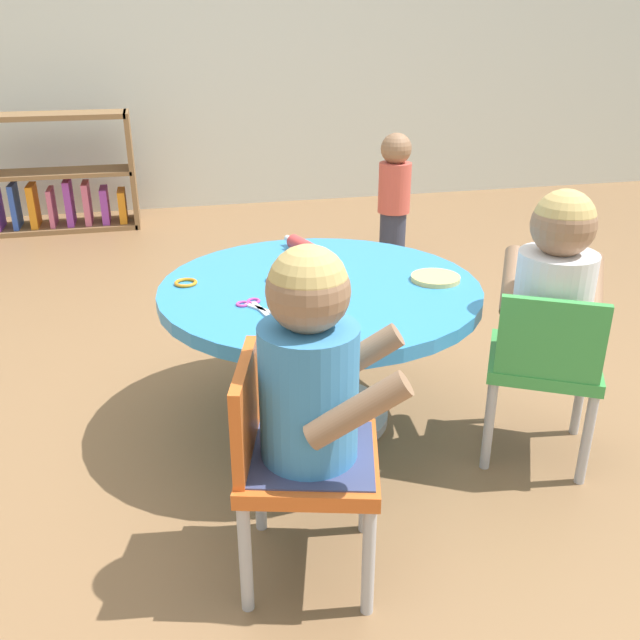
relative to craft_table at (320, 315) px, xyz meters
The scene contains 14 objects.
ground_plane 0.36m from the craft_table, ahead, with size 10.00×10.00×0.00m, color olive.
craft_table is the anchor object (origin of this frame).
child_chair_left 0.66m from the craft_table, 108.61° to the right, with size 0.37×0.37×0.54m.
seated_child_left 0.68m from the craft_table, 105.16° to the right, with size 0.41×0.35×0.51m.
child_chair_right 0.66m from the craft_table, 32.28° to the right, with size 0.41×0.41×0.54m.
seated_child_right 0.68m from the craft_table, 28.82° to the right, with size 0.40×0.43×0.51m.
bookshelf_low 2.75m from the craft_table, 112.12° to the left, with size 0.93×0.28×0.70m.
toddler_standing 1.69m from the craft_table, 63.01° to the left, with size 0.17×0.17×0.67m.
rolling_pin 0.33m from the craft_table, 87.35° to the left, with size 0.09×0.23×0.05m.
craft_scissors 0.27m from the craft_table, 150.48° to the right, with size 0.11×0.14×0.01m.
playdough_blob_0 0.13m from the craft_table, 100.20° to the left, with size 0.15×0.15×0.02m, color #CC99E5.
playdough_blob_1 0.37m from the craft_table, ahead, with size 0.15×0.15×0.01m, color #F2CC72.
cookie_cutter_0 0.17m from the craft_table, 152.59° to the left, with size 0.07×0.07×0.01m, color #3F99D8.
cookie_cutter_1 0.41m from the craft_table, 166.09° to the left, with size 0.07×0.07×0.01m, color orange.
Camera 1 is at (-0.45, -1.85, 1.17)m, focal length 38.06 mm.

